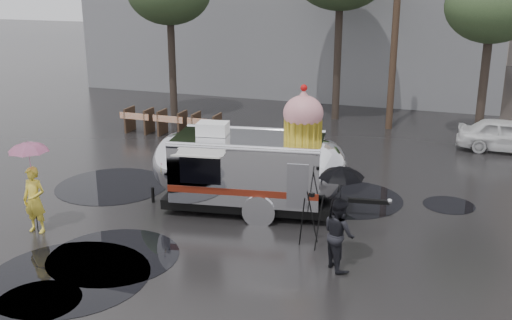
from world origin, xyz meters
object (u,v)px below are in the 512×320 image
at_px(airstream_trailer, 252,166).
at_px(tripod, 311,216).
at_px(person_right, 339,234).
at_px(person_left, 34,200).

xyz_separation_m(airstream_trailer, tripod, (2.10, -1.73, -0.48)).
bearing_deg(airstream_trailer, tripod, -48.47).
height_order(person_right, tripod, person_right).
relative_size(person_left, tripod, 1.25).
xyz_separation_m(airstream_trailer, person_right, (2.94, -2.60, -0.45)).
relative_size(airstream_trailer, person_left, 3.91).
height_order(airstream_trailer, tripod, airstream_trailer).
relative_size(person_right, tripod, 1.20).
xyz_separation_m(person_left, person_right, (7.54, 0.59, -0.03)).
distance_m(airstream_trailer, person_right, 3.96).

